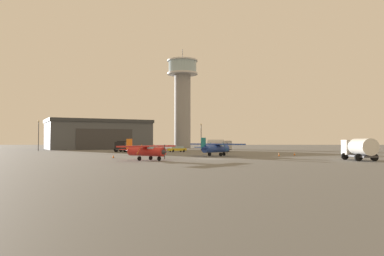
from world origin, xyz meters
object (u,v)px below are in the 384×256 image
object	(u,v)px
airplane_red	(146,150)
car_green	(352,151)
truck_fuel_tanker_silver	(220,145)
traffic_cone_near_right	(114,156)
control_tower	(183,94)
traffic_cone_near_left	(295,154)
light_post_east	(202,134)
truck_fuel_tanker_white	(360,148)
airplane_blue	(216,148)
car_yellow	(178,149)
traffic_cone_mid_apron	(279,154)
light_post_west	(39,132)
truck_box_black	(124,146)

from	to	relation	value
airplane_red	car_green	world-z (taller)	airplane_red
truck_fuel_tanker_silver	traffic_cone_near_right	distance (m)	38.21
control_tower	traffic_cone_near_left	xyz separation A→B (m)	(22.29, -66.07, -19.11)
light_post_east	traffic_cone_near_left	xyz separation A→B (m)	(16.29, -36.27, -4.28)
truck_fuel_tanker_white	light_post_east	xyz separation A→B (m)	(-20.15, 54.61, 2.89)
airplane_blue	car_yellow	distance (m)	25.99
truck_fuel_tanker_silver	truck_fuel_tanker_white	distance (m)	43.81
control_tower	light_post_east	world-z (taller)	control_tower
truck_fuel_tanker_silver	traffic_cone_mid_apron	world-z (taller)	truck_fuel_tanker_silver
control_tower	light_post_east	size ratio (longest dim) A/B	4.75
car_yellow	traffic_cone_mid_apron	size ratio (longest dim) A/B	6.80
airplane_red	truck_fuel_tanker_white	world-z (taller)	truck_fuel_tanker_white
airplane_red	airplane_blue	distance (m)	17.86
car_green	light_post_west	xyz separation A→B (m)	(-70.29, 32.95, 4.18)
truck_box_black	traffic_cone_mid_apron	world-z (taller)	truck_box_black
airplane_red	truck_fuel_tanker_white	size ratio (longest dim) A/B	1.41
traffic_cone_near_right	traffic_cone_mid_apron	xyz separation A→B (m)	(27.21, 6.25, 0.04)
airplane_red	car_green	bearing A→B (deg)	63.11
airplane_blue	traffic_cone_near_left	distance (m)	15.19
truck_fuel_tanker_silver	car_green	bearing A→B (deg)	-33.65
light_post_east	truck_fuel_tanker_silver	bearing A→B (deg)	-73.59
traffic_cone_mid_apron	light_post_west	bearing A→B (deg)	147.07
control_tower	traffic_cone_near_right	xyz separation A→B (m)	(-8.82, -76.82, -19.11)
traffic_cone_near_left	traffic_cone_mid_apron	xyz separation A→B (m)	(-3.90, -4.51, 0.04)
car_yellow	car_green	bearing A→B (deg)	116.66
control_tower	car_green	world-z (taller)	control_tower
traffic_cone_near_left	truck_fuel_tanker_silver	bearing A→B (deg)	118.57
light_post_east	car_yellow	bearing A→B (deg)	-112.41
truck_fuel_tanker_white	traffic_cone_mid_apron	distance (m)	15.92
airplane_blue	car_green	xyz separation A→B (m)	(24.88, 2.39, -0.75)
control_tower	truck_fuel_tanker_white	world-z (taller)	control_tower
airplane_blue	truck_fuel_tanker_white	size ratio (longest dim) A/B	1.51
airplane_blue	car_yellow	size ratio (longest dim) A/B	2.01
car_green	light_post_west	bearing A→B (deg)	-124.12
truck_box_black	truck_fuel_tanker_silver	distance (m)	23.25
truck_fuel_tanker_silver	airplane_red	bearing A→B (deg)	-95.08
car_green	light_post_east	bearing A→B (deg)	-153.70
airplane_blue	traffic_cone_mid_apron	bearing A→B (deg)	-57.41
truck_fuel_tanker_silver	traffic_cone_mid_apron	size ratio (longest dim) A/B	8.96
light_post_west	light_post_east	xyz separation A→B (m)	(43.88, 4.34, -0.35)
airplane_red	light_post_east	size ratio (longest dim) A/B	1.16
truck_fuel_tanker_silver	traffic_cone_mid_apron	xyz separation A→B (m)	(8.31, -26.93, -1.35)
truck_fuel_tanker_white	traffic_cone_near_left	size ratio (longest dim) A/B	10.23
light_post_east	traffic_cone_mid_apron	world-z (taller)	light_post_east
light_post_west	traffic_cone_near_right	size ratio (longest dim) A/B	13.39
truck_fuel_tanker_white	traffic_cone_near_right	size ratio (longest dim) A/B	10.17
traffic_cone_near_right	car_yellow	bearing A→B (deg)	74.88
truck_box_black	traffic_cone_mid_apron	bearing A→B (deg)	53.93
car_yellow	light_post_west	world-z (taller)	light_post_west
airplane_red	truck_fuel_tanker_silver	bearing A→B (deg)	109.71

